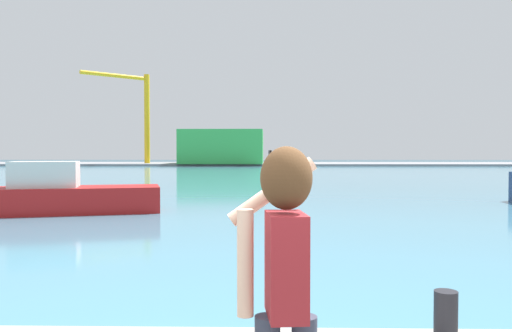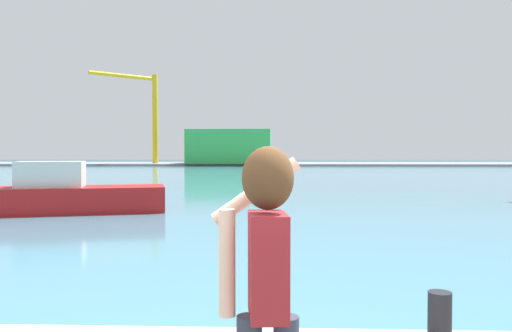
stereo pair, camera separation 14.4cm
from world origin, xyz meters
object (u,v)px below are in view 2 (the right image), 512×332
Objects in this scene: boat_moored at (70,194)px; person_photographer at (266,271)px; harbor_bollard at (440,316)px; warehouse_left at (231,147)px; port_crane at (147,108)px.

person_photographer is at bearing -79.23° from boat_moored.
harbor_bollard is at bearing -71.66° from boat_moored.
warehouse_left is 0.90× the size of port_crane.
warehouse_left is at bearing -0.67° from person_photographer.
warehouse_left is (-9.65, 86.27, 2.55)m from harbor_bollard.
port_crane is at bearing -177.75° from warehouse_left.
warehouse_left is at bearing 75.11° from boat_moored.
warehouse_left is 16.87m from port_crane.
warehouse_left is (-8.09, 88.17, 1.71)m from person_photographer.
person_photographer is 2.60m from harbor_bollard.
boat_moored is at bearing -77.71° from port_crane.
person_photographer is 0.12× the size of warehouse_left.
boat_moored is (-9.33, 14.09, -0.10)m from harbor_bollard.
person_photographer is 17.81m from boat_moored.
port_crane reaches higher than harbor_bollard.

